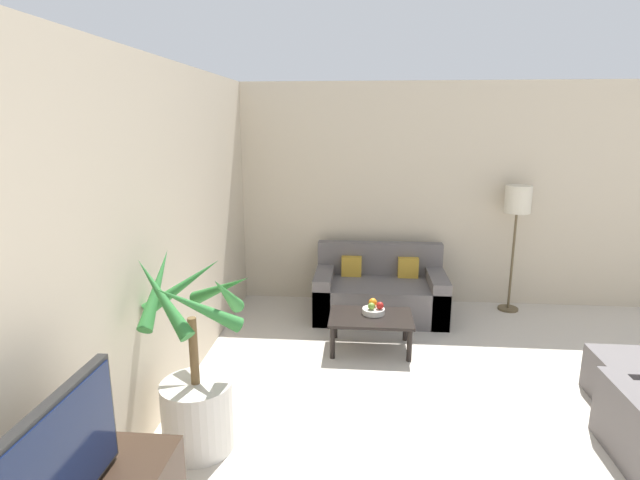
{
  "coord_description": "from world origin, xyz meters",
  "views": [
    {
      "loc": [
        -1.9,
        0.57,
        2.23
      ],
      "look_at": [
        -2.34,
        5.74,
        1.0
      ],
      "focal_mm": 28.0,
      "sensor_mm": 36.0,
      "label": 1
    }
  ],
  "objects_px": {
    "potted_palm": "(196,388)",
    "coffee_table": "(371,321)",
    "floor_lamp": "(517,207)",
    "sofa_loveseat": "(380,292)",
    "television": "(53,470)",
    "orange_fruit": "(373,302)",
    "fruit_bowl": "(373,311)",
    "apple_red": "(380,306)",
    "apple_green": "(371,306)",
    "ottoman": "(632,381)"
  },
  "relations": [
    {
      "from": "floor_lamp",
      "to": "fruit_bowl",
      "type": "xyz_separation_m",
      "value": [
        -1.66,
        -1.16,
        -0.89
      ]
    },
    {
      "from": "fruit_bowl",
      "to": "potted_palm",
      "type": "bearing_deg",
      "value": -125.65
    },
    {
      "from": "television",
      "to": "apple_red",
      "type": "height_order",
      "value": "television"
    },
    {
      "from": "television",
      "to": "apple_red",
      "type": "xyz_separation_m",
      "value": [
        1.38,
        3.13,
        -0.46
      ]
    },
    {
      "from": "potted_palm",
      "to": "fruit_bowl",
      "type": "bearing_deg",
      "value": 54.35
    },
    {
      "from": "floor_lamp",
      "to": "apple_green",
      "type": "xyz_separation_m",
      "value": [
        -1.68,
        -1.19,
        -0.83
      ]
    },
    {
      "from": "fruit_bowl",
      "to": "apple_red",
      "type": "xyz_separation_m",
      "value": [
        0.06,
        -0.01,
        0.07
      ]
    },
    {
      "from": "floor_lamp",
      "to": "coffee_table",
      "type": "bearing_deg",
      "value": -144.02
    },
    {
      "from": "sofa_loveseat",
      "to": "fruit_bowl",
      "type": "bearing_deg",
      "value": -95.83
    },
    {
      "from": "sofa_loveseat",
      "to": "coffee_table",
      "type": "xyz_separation_m",
      "value": [
        -0.12,
        -0.94,
        0.03
      ]
    },
    {
      "from": "apple_green",
      "to": "orange_fruit",
      "type": "distance_m",
      "value": 0.09
    },
    {
      "from": "television",
      "to": "orange_fruit",
      "type": "relative_size",
      "value": 10.27
    },
    {
      "from": "potted_palm",
      "to": "orange_fruit",
      "type": "xyz_separation_m",
      "value": [
        1.23,
        1.79,
        -0.01
      ]
    },
    {
      "from": "orange_fruit",
      "to": "ottoman",
      "type": "height_order",
      "value": "orange_fruit"
    },
    {
      "from": "sofa_loveseat",
      "to": "floor_lamp",
      "type": "xyz_separation_m",
      "value": [
        1.57,
        0.29,
        1.0
      ]
    },
    {
      "from": "ottoman",
      "to": "fruit_bowl",
      "type": "bearing_deg",
      "value": 157.13
    },
    {
      "from": "potted_palm",
      "to": "sofa_loveseat",
      "type": "height_order",
      "value": "potted_palm"
    },
    {
      "from": "floor_lamp",
      "to": "apple_red",
      "type": "distance_m",
      "value": 2.15
    },
    {
      "from": "television",
      "to": "orange_fruit",
      "type": "distance_m",
      "value": 3.49
    },
    {
      "from": "apple_green",
      "to": "ottoman",
      "type": "bearing_deg",
      "value": -21.96
    },
    {
      "from": "fruit_bowl",
      "to": "apple_green",
      "type": "height_order",
      "value": "apple_green"
    },
    {
      "from": "floor_lamp",
      "to": "fruit_bowl",
      "type": "distance_m",
      "value": 2.22
    },
    {
      "from": "sofa_loveseat",
      "to": "apple_red",
      "type": "distance_m",
      "value": 0.9
    },
    {
      "from": "potted_palm",
      "to": "floor_lamp",
      "type": "xyz_separation_m",
      "value": [
        2.9,
        2.89,
        0.81
      ]
    },
    {
      "from": "sofa_loveseat",
      "to": "apple_green",
      "type": "distance_m",
      "value": 0.93
    },
    {
      "from": "potted_palm",
      "to": "sofa_loveseat",
      "type": "relative_size",
      "value": 0.95
    },
    {
      "from": "television",
      "to": "ottoman",
      "type": "xyz_separation_m",
      "value": [
        3.39,
        2.27,
        -0.71
      ]
    },
    {
      "from": "ottoman",
      "to": "apple_green",
      "type": "bearing_deg",
      "value": 158.04
    },
    {
      "from": "coffee_table",
      "to": "apple_green",
      "type": "height_order",
      "value": "apple_green"
    },
    {
      "from": "potted_palm",
      "to": "apple_green",
      "type": "bearing_deg",
      "value": 54.38
    },
    {
      "from": "sofa_loveseat",
      "to": "orange_fruit",
      "type": "height_order",
      "value": "sofa_loveseat"
    },
    {
      "from": "sofa_loveseat",
      "to": "apple_green",
      "type": "relative_size",
      "value": 21.23
    },
    {
      "from": "sofa_loveseat",
      "to": "apple_red",
      "type": "xyz_separation_m",
      "value": [
        -0.03,
        -0.88,
        0.17
      ]
    },
    {
      "from": "apple_red",
      "to": "orange_fruit",
      "type": "xyz_separation_m",
      "value": [
        -0.07,
        0.06,
        0.01
      ]
    },
    {
      "from": "television",
      "to": "fruit_bowl",
      "type": "xyz_separation_m",
      "value": [
        1.32,
        3.14,
        -0.53
      ]
    },
    {
      "from": "television",
      "to": "potted_palm",
      "type": "height_order",
      "value": "potted_palm"
    },
    {
      "from": "fruit_bowl",
      "to": "television",
      "type": "bearing_deg",
      "value": -112.82
    },
    {
      "from": "television",
      "to": "apple_green",
      "type": "bearing_deg",
      "value": 67.34
    },
    {
      "from": "ottoman",
      "to": "coffee_table",
      "type": "bearing_deg",
      "value": 158.93
    },
    {
      "from": "coffee_table",
      "to": "ottoman",
      "type": "relative_size",
      "value": 1.42
    },
    {
      "from": "apple_red",
      "to": "ottoman",
      "type": "height_order",
      "value": "apple_red"
    },
    {
      "from": "potted_palm",
      "to": "fruit_bowl",
      "type": "distance_m",
      "value": 2.13
    },
    {
      "from": "apple_green",
      "to": "ottoman",
      "type": "relative_size",
      "value": 0.12
    },
    {
      "from": "fruit_bowl",
      "to": "sofa_loveseat",
      "type": "bearing_deg",
      "value": 84.17
    },
    {
      "from": "television",
      "to": "coffee_table",
      "type": "xyz_separation_m",
      "value": [
        1.29,
        3.07,
        -0.6
      ]
    },
    {
      "from": "floor_lamp",
      "to": "orange_fruit",
      "type": "height_order",
      "value": "floor_lamp"
    },
    {
      "from": "television",
      "to": "floor_lamp",
      "type": "bearing_deg",
      "value": 55.26
    },
    {
      "from": "potted_palm",
      "to": "coffee_table",
      "type": "xyz_separation_m",
      "value": [
        1.21,
        1.67,
        -0.16
      ]
    },
    {
      "from": "apple_green",
      "to": "sofa_loveseat",
      "type": "bearing_deg",
      "value": 82.95
    },
    {
      "from": "apple_green",
      "to": "ottoman",
      "type": "distance_m",
      "value": 2.27
    }
  ]
}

